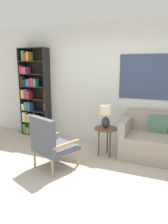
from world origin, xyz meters
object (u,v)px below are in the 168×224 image
(bookshelf, at_px, (33,96))
(armchair, at_px, (50,141))
(table_lamp, at_px, (106,114))
(side_table, at_px, (106,132))

(bookshelf, height_order, armchair, bookshelf)
(table_lamp, bearing_deg, bookshelf, 164.27)
(bookshelf, distance_m, table_lamp, 2.22)
(side_table, xyz_separation_m, table_lamp, (-0.01, 0.01, 0.36))
(bookshelf, distance_m, side_table, 2.28)
(armchair, distance_m, side_table, 1.17)
(side_table, distance_m, table_lamp, 0.36)
(armchair, xyz_separation_m, side_table, (0.71, 0.94, -0.01))
(armchair, height_order, side_table, armchair)
(bookshelf, bearing_deg, table_lamp, -15.73)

